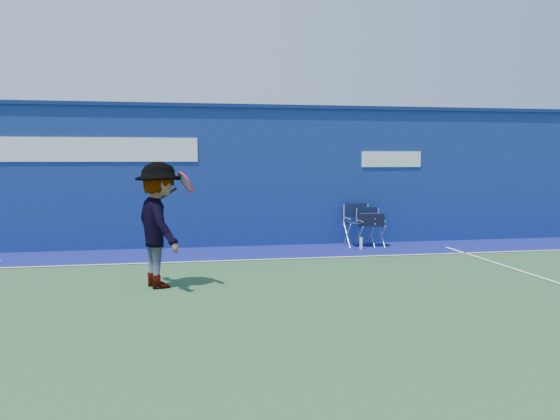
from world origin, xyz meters
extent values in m
plane|color=#2C522D|center=(0.00, 0.00, 0.00)|extent=(80.00, 80.00, 0.00)
cube|color=navy|center=(0.00, 5.20, 1.50)|extent=(24.00, 0.40, 3.00)
cube|color=navy|center=(0.00, 5.20, 3.04)|extent=(24.00, 0.50, 0.08)
cube|color=white|center=(-3.00, 4.99, 2.10)|extent=(4.50, 0.02, 0.50)
cube|color=white|center=(3.60, 4.99, 1.90)|extent=(1.40, 0.02, 0.35)
cube|color=navy|center=(0.00, 4.10, 0.00)|extent=(24.00, 1.80, 0.01)
cube|color=white|center=(0.00, 3.20, 0.01)|extent=(24.00, 0.06, 0.01)
cube|color=#0E1936|center=(2.95, 4.49, 0.46)|extent=(0.44, 0.37, 0.03)
cube|color=silver|center=(2.95, 4.71, 0.64)|extent=(0.50, 0.02, 0.36)
cube|color=#0E1936|center=(2.95, 4.71, 0.71)|extent=(0.44, 0.02, 0.26)
cube|color=black|center=(2.95, 4.46, 0.59)|extent=(0.50, 0.29, 0.27)
cube|color=#0E1936|center=(2.95, 4.71, 0.75)|extent=(0.36, 0.05, 0.20)
cube|color=#0E1936|center=(2.71, 4.55, 0.50)|extent=(0.49, 0.41, 0.03)
cube|color=silver|center=(2.71, 4.80, 0.70)|extent=(0.55, 0.02, 0.40)
cube|color=#0E1936|center=(2.71, 4.80, 0.78)|extent=(0.49, 0.03, 0.28)
cylinder|color=silver|center=(2.61, 4.11, 0.13)|extent=(0.07, 0.07, 0.26)
imported|color=#EA4738|center=(-1.51, 1.18, 0.93)|extent=(1.05, 1.37, 1.87)
torus|color=#BB1944|center=(-1.11, 1.06, 1.56)|extent=(0.32, 0.42, 0.33)
cylinder|color=gray|center=(-1.11, 1.06, 1.56)|extent=(0.25, 0.35, 0.27)
cylinder|color=black|center=(-1.39, 1.14, 1.39)|extent=(0.31, 0.12, 0.21)
camera|label=1|loc=(-1.36, -7.73, 1.92)|focal=38.00mm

